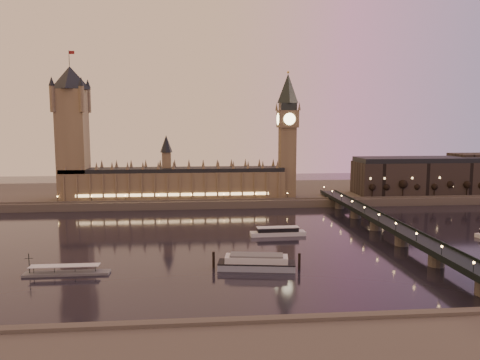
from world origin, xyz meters
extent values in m
plane|color=black|center=(0.00, 0.00, 0.00)|extent=(700.00, 700.00, 0.00)
cube|color=#423D35|center=(30.00, 165.00, 3.00)|extent=(560.00, 130.00, 6.00)
cube|color=brown|center=(-40.00, 121.00, 17.00)|extent=(180.00, 26.00, 22.00)
cube|color=black|center=(-40.00, 121.00, 29.60)|extent=(180.00, 22.00, 3.20)
cube|color=#FFCC7F|center=(-40.00, 107.50, 11.00)|extent=(153.00, 0.25, 2.20)
cube|color=brown|center=(-120.00, 121.00, 50.00)|extent=(22.00, 22.00, 88.00)
cone|color=black|center=(-120.00, 121.00, 103.00)|extent=(31.68, 31.68, 18.00)
cylinder|color=black|center=(-120.00, 121.00, 118.00)|extent=(0.44, 0.44, 12.00)
cube|color=maroon|center=(-117.80, 121.00, 122.50)|extent=(4.00, 0.15, 2.50)
cube|color=brown|center=(54.00, 121.00, 35.00)|extent=(13.00, 13.00, 58.00)
cube|color=brown|center=(54.00, 121.00, 71.00)|extent=(16.00, 16.00, 14.00)
cylinder|color=#FFEAA5|center=(54.00, 112.82, 71.00)|extent=(9.60, 0.35, 9.60)
cylinder|color=#FFEAA5|center=(45.82, 121.00, 71.00)|extent=(0.35, 9.60, 9.60)
cube|color=black|center=(54.00, 121.00, 81.00)|extent=(13.00, 13.00, 6.00)
cone|color=black|center=(54.00, 121.00, 96.00)|extent=(17.68, 17.68, 24.00)
sphere|color=gold|center=(54.00, 121.00, 109.00)|extent=(2.00, 2.00, 2.00)
cube|color=black|center=(92.00, 0.00, 8.00)|extent=(13.00, 260.00, 2.00)
cube|color=black|center=(85.70, 0.00, 9.50)|extent=(0.60, 260.00, 1.00)
cube|color=black|center=(98.30, 0.00, 9.50)|extent=(0.60, 260.00, 1.00)
cube|color=black|center=(172.00, 127.00, 20.00)|extent=(110.00, 36.00, 28.00)
cube|color=black|center=(172.00, 127.00, 36.00)|extent=(108.00, 34.00, 4.00)
cylinder|color=black|center=(121.78, 109.00, 10.53)|extent=(0.70, 0.70, 9.06)
sphere|color=black|center=(121.78, 109.00, 15.27)|extent=(6.04, 6.04, 6.04)
cylinder|color=black|center=(135.59, 109.00, 10.53)|extent=(0.70, 0.70, 9.06)
sphere|color=black|center=(135.59, 109.00, 15.27)|extent=(6.04, 6.04, 6.04)
cylinder|color=black|center=(149.40, 109.00, 10.53)|extent=(0.70, 0.70, 9.06)
sphere|color=black|center=(149.40, 109.00, 15.27)|extent=(6.04, 6.04, 6.04)
cylinder|color=black|center=(163.21, 109.00, 10.53)|extent=(0.70, 0.70, 9.06)
sphere|color=black|center=(163.21, 109.00, 15.27)|extent=(6.04, 6.04, 6.04)
cylinder|color=black|center=(177.02, 109.00, 10.53)|extent=(0.70, 0.70, 9.06)
sphere|color=black|center=(177.02, 109.00, 15.27)|extent=(6.04, 6.04, 6.04)
cylinder|color=black|center=(190.83, 109.00, 10.53)|extent=(0.70, 0.70, 9.06)
sphere|color=black|center=(190.83, 109.00, 15.27)|extent=(6.04, 6.04, 6.04)
cylinder|color=black|center=(204.64, 109.00, 10.53)|extent=(0.70, 0.70, 9.06)
sphere|color=black|center=(204.64, 109.00, 15.27)|extent=(6.04, 6.04, 6.04)
cylinder|color=black|center=(218.45, 109.00, 10.53)|extent=(0.70, 0.70, 9.06)
sphere|color=black|center=(218.45, 109.00, 15.27)|extent=(6.04, 6.04, 6.04)
cube|color=silver|center=(27.08, 10.09, 1.23)|extent=(33.69, 8.40, 2.45)
cube|color=black|center=(27.08, 10.09, 3.68)|extent=(24.95, 6.80, 2.45)
cube|color=silver|center=(27.08, 10.09, 5.13)|extent=(25.63, 7.11, 0.45)
cube|color=gray|center=(5.81, -53.70, 1.45)|extent=(36.91, 15.51, 2.91)
cube|color=black|center=(5.81, -53.70, 3.19)|extent=(36.91, 15.51, 0.56)
cube|color=silver|center=(5.81, -53.70, 4.92)|extent=(30.11, 13.36, 2.91)
cube|color=#595B5E|center=(5.81, -53.70, 6.76)|extent=(25.52, 11.56, 0.78)
cylinder|color=black|center=(-14.07, -49.56, 3.80)|extent=(1.23, 1.23, 7.60)
cylinder|color=black|center=(25.69, -55.83, 3.80)|extent=(1.23, 1.23, 7.60)
cube|color=#595B5E|center=(-80.46, -53.32, 0.54)|extent=(37.90, 6.32, 1.08)
cube|color=silver|center=(-81.36, -53.32, 4.11)|extent=(30.68, 5.41, 0.27)
cylinder|color=black|center=(-96.70, -53.32, 5.60)|extent=(0.36, 0.36, 9.02)
cylinder|color=black|center=(-96.70, -53.32, 7.85)|extent=(3.61, 0.22, 0.22)
camera|label=1|loc=(-21.52, -263.96, 68.24)|focal=35.00mm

